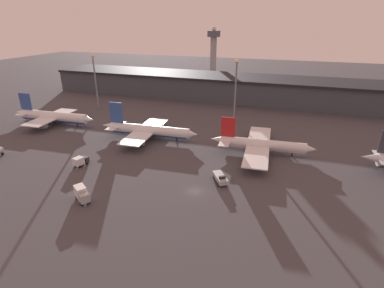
{
  "coord_description": "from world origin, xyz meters",
  "views": [
    {
      "loc": [
        21.83,
        -65.89,
        42.77
      ],
      "look_at": [
        -6.76,
        17.43,
        6.0
      ],
      "focal_mm": 28.0,
      "sensor_mm": 36.0,
      "label": 1
    }
  ],
  "objects_px": {
    "service_vehicle_2": "(220,178)",
    "service_vehicle_5": "(80,161)",
    "airplane_1": "(148,130)",
    "airplane_0": "(53,117)",
    "airplane_2": "(261,145)",
    "control_tower": "(213,51)",
    "service_vehicle_3": "(82,194)"
  },
  "relations": [
    {
      "from": "service_vehicle_2",
      "to": "service_vehicle_5",
      "type": "relative_size",
      "value": 1.44
    },
    {
      "from": "airplane_1",
      "to": "service_vehicle_2",
      "type": "relative_size",
      "value": 5.44
    },
    {
      "from": "service_vehicle_5",
      "to": "airplane_0",
      "type": "bearing_deg",
      "value": 66.07
    },
    {
      "from": "airplane_2",
      "to": "service_vehicle_5",
      "type": "distance_m",
      "value": 59.5
    },
    {
      "from": "airplane_1",
      "to": "control_tower",
      "type": "xyz_separation_m",
      "value": [
        -5.83,
        115.7,
        19.11
      ]
    },
    {
      "from": "service_vehicle_3",
      "to": "service_vehicle_5",
      "type": "bearing_deg",
      "value": 163.2
    },
    {
      "from": "airplane_2",
      "to": "service_vehicle_5",
      "type": "relative_size",
      "value": 7.42
    },
    {
      "from": "service_vehicle_2",
      "to": "control_tower",
      "type": "relative_size",
      "value": 0.19
    },
    {
      "from": "airplane_2",
      "to": "service_vehicle_5",
      "type": "height_order",
      "value": "airplane_2"
    },
    {
      "from": "service_vehicle_3",
      "to": "control_tower",
      "type": "distance_m",
      "value": 161.49
    },
    {
      "from": "service_vehicle_2",
      "to": "service_vehicle_5",
      "type": "distance_m",
      "value": 44.34
    },
    {
      "from": "airplane_1",
      "to": "service_vehicle_5",
      "type": "bearing_deg",
      "value": -112.93
    },
    {
      "from": "airplane_0",
      "to": "service_vehicle_5",
      "type": "height_order",
      "value": "airplane_0"
    },
    {
      "from": "airplane_2",
      "to": "control_tower",
      "type": "distance_m",
      "value": 126.72
    },
    {
      "from": "service_vehicle_3",
      "to": "control_tower",
      "type": "height_order",
      "value": "control_tower"
    },
    {
      "from": "service_vehicle_2",
      "to": "airplane_1",
      "type": "bearing_deg",
      "value": -157.07
    },
    {
      "from": "control_tower",
      "to": "airplane_1",
      "type": "bearing_deg",
      "value": -87.12
    },
    {
      "from": "service_vehicle_3",
      "to": "service_vehicle_5",
      "type": "relative_size",
      "value": 1.2
    },
    {
      "from": "airplane_1",
      "to": "airplane_2",
      "type": "height_order",
      "value": "airplane_1"
    },
    {
      "from": "service_vehicle_2",
      "to": "control_tower",
      "type": "bearing_deg",
      "value": 163.48
    },
    {
      "from": "airplane_1",
      "to": "service_vehicle_3",
      "type": "relative_size",
      "value": 6.49
    },
    {
      "from": "control_tower",
      "to": "service_vehicle_2",
      "type": "bearing_deg",
      "value": -73.85
    },
    {
      "from": "airplane_0",
      "to": "airplane_2",
      "type": "relative_size",
      "value": 1.07
    },
    {
      "from": "airplane_2",
      "to": "service_vehicle_2",
      "type": "relative_size",
      "value": 5.16
    },
    {
      "from": "service_vehicle_2",
      "to": "airplane_2",
      "type": "bearing_deg",
      "value": 128.34
    },
    {
      "from": "service_vehicle_2",
      "to": "service_vehicle_3",
      "type": "relative_size",
      "value": 1.19
    },
    {
      "from": "service_vehicle_3",
      "to": "airplane_0",
      "type": "bearing_deg",
      "value": 171.81
    },
    {
      "from": "airplane_0",
      "to": "service_vehicle_2",
      "type": "distance_m",
      "value": 85.13
    },
    {
      "from": "airplane_1",
      "to": "service_vehicle_2",
      "type": "height_order",
      "value": "airplane_1"
    },
    {
      "from": "airplane_1",
      "to": "service_vehicle_2",
      "type": "xyz_separation_m",
      "value": [
        34.54,
        -23.64,
        -2.07
      ]
    },
    {
      "from": "airplane_1",
      "to": "control_tower",
      "type": "distance_m",
      "value": 117.41
    },
    {
      "from": "airplane_0",
      "to": "airplane_1",
      "type": "distance_m",
      "value": 46.73
    }
  ]
}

